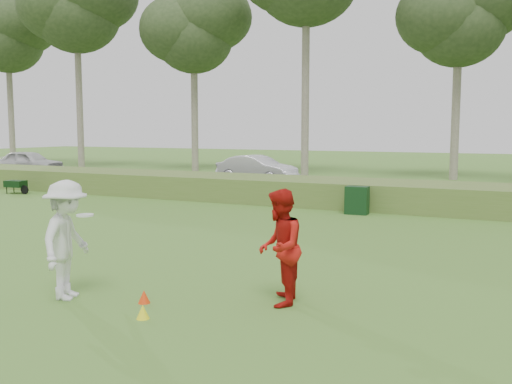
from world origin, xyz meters
The scene contains 15 objects.
ground centered at (0.00, 0.00, 0.00)m, with size 120.00×120.00×0.00m, color #3C6E24.
reed_strip centered at (0.00, 12.00, 0.45)m, with size 80.00×3.00×0.90m, color #4D6B2A.
park_road centered at (0.00, 17.00, 0.03)m, with size 80.00×6.00×0.06m, color #2D2D2D.
tree_0 centered at (-30.00, 23.50, 9.72)m, with size 6.76×6.76×13.00m.
tree_1 centered at (-22.00, 22.20, 10.85)m, with size 7.54×7.54×14.50m.
tree_2 centered at (-14.00, 24.00, 8.97)m, with size 6.50×6.50×12.00m.
tree_4 centered at (2.00, 24.50, 8.59)m, with size 6.24×6.24×11.50m.
player_white centered at (-1.03, -0.93, 0.97)m, with size 1.07×1.41×1.94m.
player_red centered at (2.20, 0.26, 0.91)m, with size 0.89×0.69×1.83m, color #B6150F.
cone_orange centered at (0.24, -0.62, 0.10)m, with size 0.19×0.19×0.21m, color #EC3A0C.
cone_yellow centered at (0.68, -1.24, 0.11)m, with size 0.19×0.19×0.21m, color yellow.
utility_cabinet centered at (0.70, 10.09, 0.45)m, with size 0.72×0.45×0.90m, color black.
wheelbarrow centered at (-13.96, 9.52, 0.40)m, with size 1.15×0.60×0.56m.
car_left centered at (-21.24, 16.95, 0.76)m, with size 1.66×4.14×1.41m, color silver.
car_mid centered at (-6.54, 17.75, 0.74)m, with size 1.45×4.15×1.37m, color silver.
Camera 1 is at (5.65, -7.78, 2.76)m, focal length 40.00 mm.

